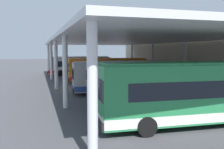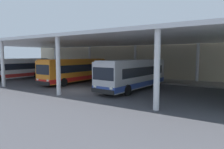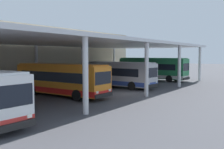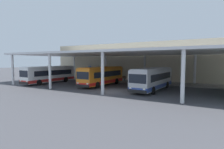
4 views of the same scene
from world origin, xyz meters
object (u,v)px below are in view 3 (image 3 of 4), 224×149
at_px(bench_waiting, 16,85).
at_px(bus_middle_bay, 116,74).
at_px(bus_second_bay, 61,79).
at_px(bus_far_bay, 152,69).
at_px(trash_bin, 41,81).

bearing_deg(bench_waiting, bus_middle_bay, -41.75).
distance_m(bus_second_bay, bus_far_bay, 20.07).
xyz_separation_m(bus_second_bay, bus_middle_bay, (8.97, -0.61, 0.00)).
distance_m(bus_second_bay, trash_bin, 8.61).
bearing_deg(bus_far_bay, trash_bin, 153.63).
bearing_deg(bench_waiting, bus_second_bay, -91.15).
relative_size(bus_middle_bay, trash_bin, 10.91).
distance_m(bus_far_bay, trash_bin, 17.97).
height_order(bench_waiting, trash_bin, trash_bin).
height_order(bus_far_bay, trash_bin, bus_far_bay).
bearing_deg(bus_middle_bay, bench_waiting, 138.25).
distance_m(bus_middle_bay, bench_waiting, 11.87).
relative_size(bus_second_bay, trash_bin, 10.79).
relative_size(bus_middle_bay, bench_waiting, 5.94).
relative_size(bus_second_bay, bus_middle_bay, 0.99).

